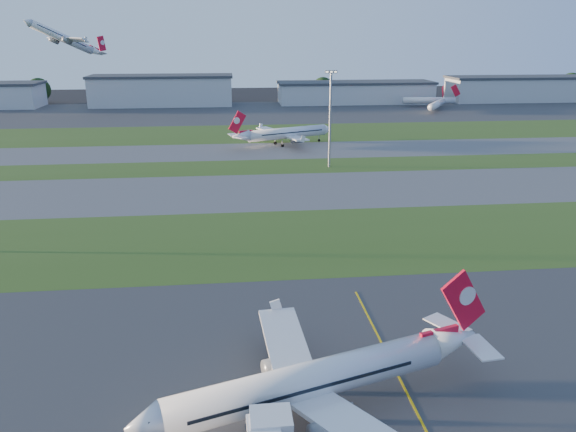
{
  "coord_description": "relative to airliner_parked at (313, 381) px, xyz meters",
  "views": [
    {
      "loc": [
        -12.15,
        -40.59,
        34.74
      ],
      "look_at": [
        -3.11,
        44.36,
        7.0
      ],
      "focal_mm": 35.0,
      "sensor_mm": 36.0,
      "label": 1
    }
  ],
  "objects": [
    {
      "name": "mini_jet_near",
      "position": [
        91.39,
        214.63,
        -0.51
      ],
      "size": [
        16.54,
        25.23,
        9.48
      ],
      "rotation": [
        0.0,
        0.0,
        1.02
      ],
      "color": "silver",
      "rests_on": "ground"
    },
    {
      "name": "tree_west",
      "position": [
        -104.92,
        265.9,
        3.35
      ],
      "size": [
        12.1,
        12.1,
        13.2
      ],
      "color": "black",
      "rests_on": "ground"
    },
    {
      "name": "airliner_departing",
      "position": [
        -74.67,
        209.85,
        29.53
      ],
      "size": [
        26.58,
        24.8,
        10.76
      ],
      "rotation": [
        0.0,
        0.0,
        0.75
      ],
      "color": "silver"
    },
    {
      "name": "hangar_far_east",
      "position": [
        160.08,
        250.9,
        2.85
      ],
      "size": [
        96.9,
        23.0,
        13.2
      ],
      "color": "#A4A8AC",
      "rests_on": "ground"
    },
    {
      "name": "grass_strip_a",
      "position": [
        5.08,
        47.9,
        -3.78
      ],
      "size": [
        300.0,
        34.0,
        0.01
      ],
      "primitive_type": "cube",
      "color": "#36541C",
      "rests_on": "ground"
    },
    {
      "name": "grass_strip_b",
      "position": [
        5.08,
        105.9,
        -3.78
      ],
      "size": [
        300.0,
        18.0,
        0.01
      ],
      "primitive_type": "cube",
      "color": "#36541C",
      "rests_on": "ground"
    },
    {
      "name": "hangar_east",
      "position": [
        60.08,
        250.9,
        1.85
      ],
      "size": [
        81.6,
        23.0,
        11.2
      ],
      "color": "#A4A8AC",
      "rests_on": "ground"
    },
    {
      "name": "mini_jet_far",
      "position": [
        93.45,
        230.92,
        -0.51
      ],
      "size": [
        28.63,
        5.54,
        9.48
      ],
      "rotation": [
        0.0,
        0.0,
        -0.09
      ],
      "color": "silver",
      "rests_on": "ground"
    },
    {
      "name": "tree_east",
      "position": [
        120.08,
        262.9,
        2.37
      ],
      "size": [
        10.45,
        10.45,
        11.4
      ],
      "color": "black",
      "rests_on": "ground"
    },
    {
      "name": "taxiway_a",
      "position": [
        5.08,
        80.9,
        -3.78
      ],
      "size": [
        300.0,
        32.0,
        0.01
      ],
      "primitive_type": "cube",
      "color": "#515154",
      "rests_on": "ground"
    },
    {
      "name": "tree_mid_east",
      "position": [
        45.08,
        264.9,
        3.02
      ],
      "size": [
        11.55,
        11.55,
        12.6
      ],
      "color": "black",
      "rests_on": "ground"
    },
    {
      "name": "airliner_parked",
      "position": [
        0.0,
        0.0,
        0.0
      ],
      "size": [
        33.45,
        28.2,
        10.79
      ],
      "rotation": [
        0.0,
        0.0,
        0.31
      ],
      "color": "silver",
      "rests_on": "ground"
    },
    {
      "name": "hangar_west",
      "position": [
        -39.92,
        250.9,
        3.85
      ],
      "size": [
        71.4,
        23.0,
        15.2
      ],
      "color": "#A4A8AC",
      "rests_on": "ground"
    },
    {
      "name": "tree_mid_west",
      "position": [
        -14.92,
        261.9,
        2.05
      ],
      "size": [
        9.9,
        9.9,
        10.8
      ],
      "color": "black",
      "rests_on": "ground"
    },
    {
      "name": "tree_far_east",
      "position": [
        190.08,
        266.9,
        3.68
      ],
      "size": [
        12.65,
        12.65,
        13.8
      ],
      "color": "black",
      "rests_on": "ground"
    },
    {
      "name": "apron_far",
      "position": [
        5.08,
        220.9,
        -3.78
      ],
      "size": [
        400.0,
        80.0,
        0.01
      ],
      "primitive_type": "cube",
      "color": "#333335",
      "rests_on": "ground"
    },
    {
      "name": "light_mast_centre",
      "position": [
        20.08,
        103.9,
        11.02
      ],
      "size": [
        3.2,
        0.7,
        25.8
      ],
      "color": "gray",
      "rests_on": "ground"
    },
    {
      "name": "taxiway_b",
      "position": [
        5.08,
        127.9,
        -3.78
      ],
      "size": [
        300.0,
        26.0,
        0.01
      ],
      "primitive_type": "cube",
      "color": "#515154",
      "rests_on": "ground"
    },
    {
      "name": "airliner_taxiing",
      "position": [
        11.83,
        137.13,
        0.05
      ],
      "size": [
        32.92,
        27.99,
        10.93
      ],
      "rotation": [
        0.0,
        0.0,
        3.55
      ],
      "color": "silver",
      "rests_on": "ground"
    },
    {
      "name": "grass_strip_c",
      "position": [
        5.08,
        160.9,
        -3.78
      ],
      "size": [
        300.0,
        40.0,
        0.01
      ],
      "primitive_type": "cube",
      "color": "#36541C",
      "rests_on": "ground"
    }
  ]
}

